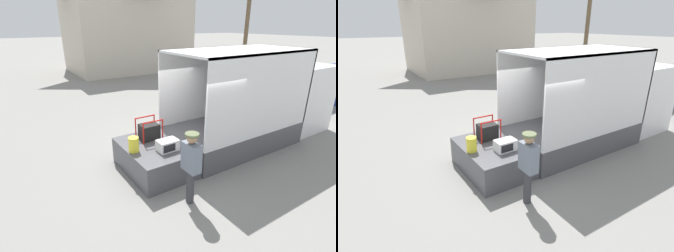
{
  "view_description": "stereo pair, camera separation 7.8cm",
  "coord_description": "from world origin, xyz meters",
  "views": [
    {
      "loc": [
        -3.91,
        -5.54,
        3.79
      ],
      "look_at": [
        -0.5,
        -0.2,
        1.29
      ],
      "focal_mm": 28.0,
      "sensor_mm": 36.0,
      "label": 1
    },
    {
      "loc": [
        -3.84,
        -5.58,
        3.79
      ],
      "look_at": [
        -0.5,
        -0.2,
        1.29
      ],
      "focal_mm": 28.0,
      "sensor_mm": 36.0,
      "label": 2
    }
  ],
  "objects": [
    {
      "name": "utility_pole",
      "position": [
        10.88,
        7.64,
        4.06
      ],
      "size": [
        1.8,
        0.28,
        7.81
      ],
      "color": "brown",
      "rests_on": "ground"
    },
    {
      "name": "house_backdrop",
      "position": [
        5.75,
        15.91,
        4.12
      ],
      "size": [
        9.8,
        6.6,
        8.09
      ],
      "color": "beige",
      "rests_on": "ground"
    },
    {
      "name": "portable_generator",
      "position": [
        -0.7,
        0.43,
        0.97
      ],
      "size": [
        0.63,
        0.5,
        0.61
      ],
      "color": "black",
      "rests_on": "tailgate_deck"
    },
    {
      "name": "worker_person",
      "position": [
        -0.84,
        -1.66,
        1.03
      ],
      "size": [
        0.3,
        0.44,
        1.69
      ],
      "color": "#38383D",
      "rests_on": "ground"
    },
    {
      "name": "pickup_truck_blue",
      "position": [
        10.75,
        1.37,
        0.66
      ],
      "size": [
        5.45,
        1.91,
        1.63
      ],
      "color": "navy",
      "rests_on": "ground"
    },
    {
      "name": "box_truck",
      "position": [
        3.78,
        0.0,
        1.01
      ],
      "size": [
        6.24,
        2.24,
        3.08
      ],
      "color": "white",
      "rests_on": "ground"
    },
    {
      "name": "microwave",
      "position": [
        -0.67,
        -0.45,
        0.89
      ],
      "size": [
        0.54,
        0.36,
        0.29
      ],
      "color": "white",
      "rests_on": "tailgate_deck"
    },
    {
      "name": "tailgate_deck",
      "position": [
        -0.8,
        0.0,
        0.37
      ],
      "size": [
        1.6,
        2.13,
        0.74
      ],
      "primitive_type": "cube",
      "color": "#4C4C51",
      "rests_on": "ground"
    },
    {
      "name": "ground_plane",
      "position": [
        0.0,
        0.0,
        0.0
      ],
      "size": [
        160.0,
        160.0,
        0.0
      ],
      "primitive_type": "plane",
      "color": "gray"
    },
    {
      "name": "orange_bucket",
      "position": [
        -1.43,
        -0.04,
        0.93
      ],
      "size": [
        0.26,
        0.26,
        0.38
      ],
      "color": "yellow",
      "rests_on": "tailgate_deck"
    }
  ]
}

